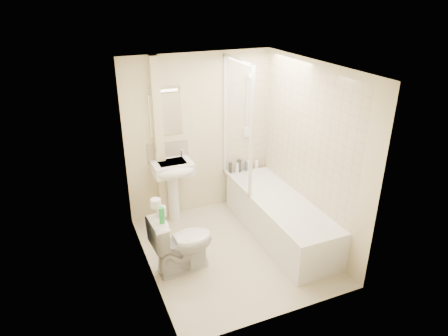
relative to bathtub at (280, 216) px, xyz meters
name	(u,v)px	position (x,y,z in m)	size (l,w,h in m)	color
floor	(233,250)	(-0.75, -0.10, -0.29)	(2.50, 2.50, 0.00)	beige
wall_back	(199,136)	(-0.75, 1.15, 0.91)	(2.20, 0.02, 2.40)	beige
wall_left	(144,184)	(-1.85, -0.10, 0.91)	(0.02, 2.50, 2.40)	beige
wall_right	(311,155)	(0.35, -0.10, 0.91)	(0.02, 2.50, 2.40)	beige
ceiling	(235,67)	(-0.75, -0.10, 2.11)	(2.20, 2.50, 0.02)	white
tile_back	(246,115)	(0.00, 1.14, 1.14)	(0.70, 0.01, 1.75)	beige
tile_right	(307,136)	(0.34, 0.00, 1.14)	(0.01, 2.10, 1.75)	beige
pipe_boxing	(159,143)	(-1.37, 1.09, 0.91)	(0.12, 0.12, 2.40)	beige
splashback	(168,152)	(-1.24, 1.14, 0.74)	(0.60, 0.01, 0.30)	beige
mirror	(166,115)	(-1.24, 1.14, 1.29)	(0.46, 0.01, 0.60)	white
strip_light	(164,89)	(-1.24, 1.11, 1.66)	(0.42, 0.07, 0.07)	silver
bathtub	(280,216)	(0.00, 0.00, 0.00)	(0.70, 2.10, 0.55)	white
shower_screen	(237,125)	(-0.35, 0.70, 1.16)	(0.04, 0.92, 1.80)	white
shower_fixture	(247,108)	(0.00, 1.09, 1.26)	(0.10, 0.16, 0.99)	white
pedestal_sink	(173,175)	(-1.24, 0.91, 0.47)	(0.56, 0.50, 1.07)	white
bottle_black_a	(230,168)	(-0.29, 1.06, 0.35)	(0.06, 0.06, 0.18)	black
bottle_white_a	(237,167)	(-0.17, 1.06, 0.34)	(0.06, 0.06, 0.16)	white
bottle_black_b	(239,166)	(-0.14, 1.06, 0.36)	(0.07, 0.07, 0.20)	black
bottle_blue	(246,166)	(-0.01, 1.06, 0.33)	(0.06, 0.06, 0.14)	#122151
bottle_cream	(248,165)	(0.02, 1.06, 0.34)	(0.06, 0.06, 0.16)	beige
bottle_white_b	(256,165)	(0.17, 1.06, 0.33)	(0.05, 0.05, 0.13)	white
toilet	(182,242)	(-1.47, -0.20, 0.09)	(0.78, 0.49, 0.77)	white
toilet_roll_lower	(161,211)	(-1.68, -0.12, 0.53)	(0.11, 0.11, 0.11)	white
toilet_roll_upper	(156,203)	(-1.73, -0.10, 0.64)	(0.12, 0.12, 0.10)	white
green_bottle	(162,215)	(-1.71, -0.28, 0.58)	(0.06, 0.06, 0.20)	green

